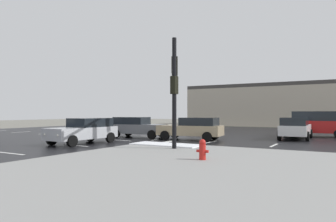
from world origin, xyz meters
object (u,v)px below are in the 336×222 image
(traffic_signal_mast, at_px, (174,76))
(fire_hydrant, at_px, (202,149))
(sedan_grey, at_px, (137,127))
(suv_red, at_px, (315,123))
(sedan_tan, at_px, (192,128))
(sedan_silver, at_px, (84,130))
(sedan_white, at_px, (295,128))

(traffic_signal_mast, distance_m, fire_hydrant, 6.48)
(traffic_signal_mast, xyz_separation_m, fire_hydrant, (3.55, -4.16, -3.48))
(sedan_grey, bearing_deg, fire_hydrant, -49.14)
(suv_red, xyz_separation_m, sedan_tan, (-7.20, -7.78, -0.24))
(traffic_signal_mast, height_order, sedan_grey, traffic_signal_mast)
(sedan_silver, bearing_deg, sedan_grey, -178.57)
(sedan_grey, height_order, sedan_silver, same)
(sedan_white, height_order, sedan_silver, same)
(sedan_grey, relative_size, sedan_silver, 1.02)
(traffic_signal_mast, relative_size, sedan_white, 1.22)
(fire_hydrant, xyz_separation_m, suv_red, (2.55, 16.51, 0.55))
(fire_hydrant, relative_size, sedan_silver, 0.17)
(sedan_grey, xyz_separation_m, sedan_silver, (-0.09, -5.47, 0.00))
(fire_hydrant, relative_size, suv_red, 0.16)
(sedan_silver, bearing_deg, traffic_signal_mast, 103.14)
(traffic_signal_mast, distance_m, sedan_silver, 6.72)
(sedan_grey, relative_size, sedan_tan, 1.00)
(sedan_white, xyz_separation_m, sedan_tan, (-6.20, -4.29, 0.00))
(sedan_grey, bearing_deg, sedan_silver, -97.58)
(sedan_tan, bearing_deg, fire_hydrant, 111.68)
(traffic_signal_mast, xyz_separation_m, sedan_grey, (-5.73, 4.36, -3.16))
(suv_red, distance_m, sedan_grey, 14.28)
(traffic_signal_mast, distance_m, sedan_tan, 5.67)
(fire_hydrant, bearing_deg, suv_red, 81.23)
(traffic_signal_mast, bearing_deg, sedan_silver, 71.96)
(sedan_white, relative_size, sedan_grey, 0.98)
(suv_red, height_order, sedan_grey, suv_red)
(traffic_signal_mast, distance_m, suv_red, 14.08)
(sedan_tan, bearing_deg, traffic_signal_mast, 97.19)
(sedan_white, height_order, sedan_grey, same)
(fire_hydrant, bearing_deg, sedan_white, 83.26)
(traffic_signal_mast, bearing_deg, fire_hydrant, -168.27)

